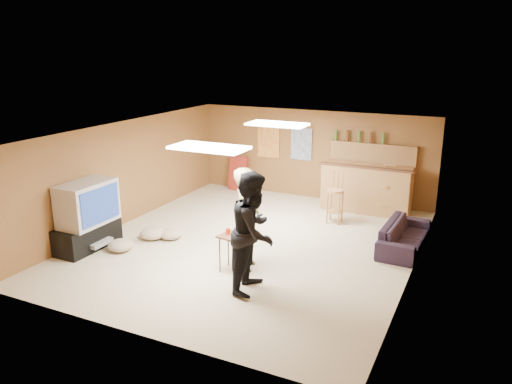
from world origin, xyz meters
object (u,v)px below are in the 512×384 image
at_px(tv_body, 87,203).
at_px(person_black, 254,232).
at_px(sofa, 404,236).
at_px(tray_table, 234,254).
at_px(bar_counter, 366,188).
at_px(person_olive, 247,219).

xyz_separation_m(tv_body, person_black, (3.49, -0.14, 0.05)).
height_order(person_black, sofa, person_black).
xyz_separation_m(person_black, tray_table, (-0.57, 0.43, -0.63)).
bearing_deg(person_black, bar_counter, -13.69).
bearing_deg(bar_counter, sofa, -57.64).
relative_size(sofa, tray_table, 2.74).
xyz_separation_m(person_olive, person_black, (0.44, -0.65, 0.06)).
bearing_deg(tv_body, person_black, -2.26).
bearing_deg(tv_body, sofa, 25.54).
distance_m(tv_body, person_olive, 3.08).
height_order(bar_counter, person_black, person_black).
height_order(tv_body, tray_table, tv_body).
height_order(person_black, tray_table, person_black).
bearing_deg(tv_body, person_olive, 9.54).
bearing_deg(person_black, person_olive, 28.94).
bearing_deg(person_black, tv_body, 82.29).
bearing_deg(sofa, person_olive, 133.82).
xyz_separation_m(person_olive, tray_table, (-0.12, -0.22, -0.57)).
height_order(tv_body, person_olive, person_olive).
xyz_separation_m(tv_body, sofa, (5.35, 2.56, -0.64)).
distance_m(person_olive, sofa, 3.15).
bearing_deg(sofa, tray_table, 135.28).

